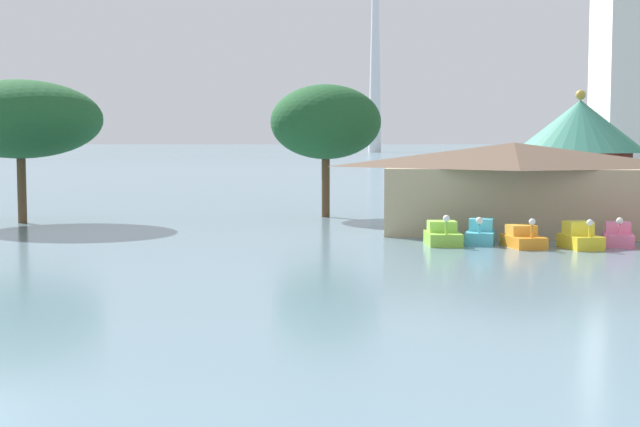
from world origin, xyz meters
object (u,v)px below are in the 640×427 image
object	(u,v)px
shoreline_tree_tall_left	(20,119)
pedal_boat_yellow	(580,238)
pedal_boat_cyan	(481,234)
pedal_boat_pink	(618,236)
pedal_boat_lime	(443,235)
shoreline_tree_mid	(326,122)
pedal_boat_orange	(523,238)
green_roof_pavilion	(579,152)
boathouse	(513,186)

from	to	relation	value
shoreline_tree_tall_left	pedal_boat_yellow	bearing A→B (deg)	-14.21
pedal_boat_yellow	pedal_boat_cyan	bearing A→B (deg)	-124.85
pedal_boat_pink	shoreline_tree_tall_left	distance (m)	37.12
pedal_boat_lime	shoreline_tree_mid	xyz separation A→B (m)	(-8.43, 15.48, 6.10)
pedal_boat_orange	pedal_boat_cyan	bearing A→B (deg)	-140.07
shoreline_tree_mid	pedal_boat_pink	bearing A→B (deg)	-40.50
pedal_boat_yellow	shoreline_tree_mid	bearing A→B (deg)	-155.87
pedal_boat_cyan	pedal_boat_pink	distance (m)	6.86
pedal_boat_lime	pedal_boat_orange	bearing A→B (deg)	71.72
green_roof_pavilion	boathouse	bearing A→B (deg)	-114.04
shoreline_tree_tall_left	green_roof_pavilion	bearing A→B (deg)	15.70
pedal_boat_orange	shoreline_tree_tall_left	size ratio (longest dim) A/B	0.28
pedal_boat_orange	shoreline_tree_tall_left	bearing A→B (deg)	-123.84
shoreline_tree_tall_left	shoreline_tree_mid	size ratio (longest dim) A/B	1.14
pedal_boat_orange	green_roof_pavilion	xyz separation A→B (m)	(4.91, 18.60, 4.10)
pedal_boat_orange	shoreline_tree_mid	bearing A→B (deg)	-160.87
pedal_boat_cyan	green_roof_pavilion	world-z (taller)	green_roof_pavilion
shoreline_tree_tall_left	shoreline_tree_mid	world-z (taller)	shoreline_tree_tall_left
shoreline_tree_mid	pedal_boat_yellow	bearing A→B (deg)	-46.80
pedal_boat_yellow	shoreline_tree_mid	distance (m)	23.00
pedal_boat_lime	pedal_boat_yellow	xyz separation A→B (m)	(6.76, -0.69, 0.05)
pedal_boat_lime	boathouse	xyz separation A→B (m)	(3.88, 6.71, 2.24)
pedal_boat_orange	shoreline_tree_tall_left	distance (m)	32.83
pedal_boat_cyan	pedal_boat_orange	world-z (taller)	pedal_boat_orange
green_roof_pavilion	shoreline_tree_mid	xyz separation A→B (m)	(-17.35, -2.52, 2.03)
pedal_boat_pink	green_roof_pavilion	world-z (taller)	green_roof_pavilion
pedal_boat_lime	pedal_boat_orange	distance (m)	4.06
pedal_boat_pink	boathouse	world-z (taller)	boathouse
boathouse	shoreline_tree_mid	size ratio (longest dim) A/B	1.68
pedal_boat_lime	boathouse	world-z (taller)	boathouse
pedal_boat_cyan	pedal_boat_yellow	xyz separation A→B (m)	(4.81, -1.36, 0.01)
pedal_boat_cyan	pedal_boat_yellow	world-z (taller)	pedal_boat_yellow
pedal_boat_cyan	pedal_boat_pink	world-z (taller)	pedal_boat_pink
pedal_boat_yellow	green_roof_pavilion	distance (m)	19.24
pedal_boat_orange	shoreline_tree_mid	size ratio (longest dim) A/B	0.32
pedal_boat_cyan	green_roof_pavilion	size ratio (longest dim) A/B	0.30
pedal_boat_pink	shoreline_tree_tall_left	size ratio (longest dim) A/B	0.24
shoreline_tree_mid	pedal_boat_lime	bearing A→B (deg)	-61.44
pedal_boat_yellow	boathouse	xyz separation A→B (m)	(-2.88, 7.41, 2.20)
boathouse	shoreline_tree_tall_left	xyz separation A→B (m)	(-30.97, 1.17, 3.95)
pedal_boat_lime	pedal_boat_cyan	size ratio (longest dim) A/B	1.13
pedal_boat_cyan	pedal_boat_yellow	distance (m)	5.00
shoreline_tree_tall_left	boathouse	bearing A→B (deg)	-2.15
pedal_boat_cyan	shoreline_tree_mid	bearing A→B (deg)	-139.44
pedal_boat_pink	pedal_boat_yellow	bearing A→B (deg)	-48.87
boathouse	pedal_boat_lime	bearing A→B (deg)	-120.05
pedal_boat_lime	pedal_boat_yellow	world-z (taller)	pedal_boat_lime
pedal_boat_orange	green_roof_pavilion	distance (m)	19.67
pedal_boat_pink	shoreline_tree_mid	size ratio (longest dim) A/B	0.28
pedal_boat_cyan	boathouse	bearing A→B (deg)	167.83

